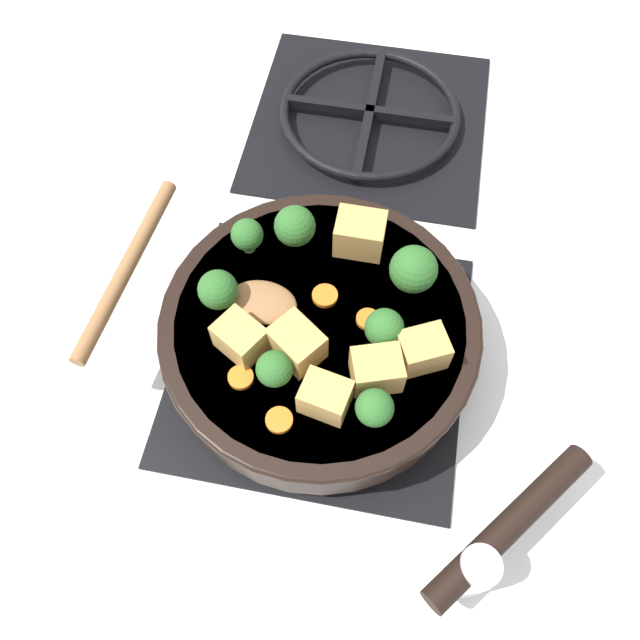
% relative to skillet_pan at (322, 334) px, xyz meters
% --- Properties ---
extents(ground_plane, '(2.40, 2.40, 0.00)m').
position_rel_skillet_pan_xyz_m(ground_plane, '(-0.00, 0.00, -0.06)').
color(ground_plane, white).
extents(front_burner_grate, '(0.31, 0.31, 0.03)m').
position_rel_skillet_pan_xyz_m(front_burner_grate, '(-0.00, 0.00, -0.05)').
color(front_burner_grate, black).
rests_on(front_burner_grate, ground_plane).
extents(rear_burner_grate, '(0.31, 0.31, 0.03)m').
position_rel_skillet_pan_xyz_m(rear_burner_grate, '(-0.00, 0.36, -0.05)').
color(rear_burner_grate, black).
rests_on(rear_burner_grate, ground_plane).
extents(skillet_pan, '(0.42, 0.40, 0.06)m').
position_rel_skillet_pan_xyz_m(skillet_pan, '(0.00, 0.00, 0.00)').
color(skillet_pan, black).
rests_on(skillet_pan, front_burner_grate).
extents(wooden_spoon, '(0.20, 0.22, 0.02)m').
position_rel_skillet_pan_xyz_m(wooden_spoon, '(-0.14, 0.01, 0.03)').
color(wooden_spoon, olive).
rests_on(wooden_spoon, skillet_pan).
extents(tofu_cube_center_large, '(0.05, 0.04, 0.03)m').
position_rel_skillet_pan_xyz_m(tofu_cube_center_large, '(0.02, -0.08, 0.04)').
color(tofu_cube_center_large, tan).
rests_on(tofu_cube_center_large, skillet_pan).
extents(tofu_cube_near_handle, '(0.05, 0.05, 0.04)m').
position_rel_skillet_pan_xyz_m(tofu_cube_near_handle, '(0.06, -0.05, 0.04)').
color(tofu_cube_near_handle, tan).
rests_on(tofu_cube_near_handle, skillet_pan).
extents(tofu_cube_east_chunk, '(0.05, 0.05, 0.03)m').
position_rel_skillet_pan_xyz_m(tofu_cube_east_chunk, '(0.10, -0.02, 0.04)').
color(tofu_cube_east_chunk, tan).
rests_on(tofu_cube_east_chunk, skillet_pan).
extents(tofu_cube_west_chunk, '(0.06, 0.06, 0.04)m').
position_rel_skillet_pan_xyz_m(tofu_cube_west_chunk, '(-0.02, -0.04, 0.04)').
color(tofu_cube_west_chunk, tan).
rests_on(tofu_cube_west_chunk, skillet_pan).
extents(tofu_cube_back_piece, '(0.05, 0.04, 0.04)m').
position_rel_skillet_pan_xyz_m(tofu_cube_back_piece, '(0.02, 0.10, 0.05)').
color(tofu_cube_back_piece, tan).
rests_on(tofu_cube_back_piece, skillet_pan).
extents(tofu_cube_front_piece, '(0.06, 0.05, 0.03)m').
position_rel_skillet_pan_xyz_m(tofu_cube_front_piece, '(-0.07, -0.04, 0.04)').
color(tofu_cube_front_piece, tan).
rests_on(tofu_cube_front_piece, skillet_pan).
extents(broccoli_floret_near_spoon, '(0.03, 0.03, 0.04)m').
position_rel_skillet_pan_xyz_m(broccoli_floret_near_spoon, '(-0.09, 0.07, 0.05)').
color(broccoli_floret_near_spoon, '#709956').
rests_on(broccoli_floret_near_spoon, skillet_pan).
extents(broccoli_floret_center_top, '(0.05, 0.05, 0.05)m').
position_rel_skillet_pan_xyz_m(broccoli_floret_center_top, '(0.08, 0.06, 0.06)').
color(broccoli_floret_center_top, '#709956').
rests_on(broccoli_floret_center_top, skillet_pan).
extents(broccoli_floret_east_rim, '(0.04, 0.04, 0.04)m').
position_rel_skillet_pan_xyz_m(broccoli_floret_east_rim, '(0.06, -0.01, 0.05)').
color(broccoli_floret_east_rim, '#709956').
rests_on(broccoli_floret_east_rim, skillet_pan).
extents(broccoli_floret_west_rim, '(0.03, 0.03, 0.04)m').
position_rel_skillet_pan_xyz_m(broccoli_floret_west_rim, '(-0.03, -0.07, 0.05)').
color(broccoli_floret_west_rim, '#709956').
rests_on(broccoli_floret_west_rim, skillet_pan).
extents(broccoli_floret_north_edge, '(0.04, 0.04, 0.05)m').
position_rel_skillet_pan_xyz_m(broccoli_floret_north_edge, '(-0.10, 0.00, 0.05)').
color(broccoli_floret_north_edge, '#709956').
rests_on(broccoli_floret_north_edge, skillet_pan).
extents(broccoli_floret_south_cluster, '(0.04, 0.04, 0.05)m').
position_rel_skillet_pan_xyz_m(broccoli_floret_south_cluster, '(-0.04, 0.09, 0.05)').
color(broccoli_floret_south_cluster, '#709956').
rests_on(broccoli_floret_south_cluster, skillet_pan).
extents(broccoli_floret_mid_floret, '(0.03, 0.03, 0.04)m').
position_rel_skillet_pan_xyz_m(broccoli_floret_mid_floret, '(0.06, -0.09, 0.05)').
color(broccoli_floret_mid_floret, '#709956').
rests_on(broccoli_floret_mid_floret, skillet_pan).
extents(carrot_slice_orange_thin, '(0.02, 0.02, 0.01)m').
position_rel_skillet_pan_xyz_m(carrot_slice_orange_thin, '(0.04, 0.01, 0.03)').
color(carrot_slice_orange_thin, orange).
rests_on(carrot_slice_orange_thin, skillet_pan).
extents(carrot_slice_near_center, '(0.02, 0.02, 0.01)m').
position_rel_skillet_pan_xyz_m(carrot_slice_near_center, '(-0.02, -0.11, 0.03)').
color(carrot_slice_near_center, orange).
rests_on(carrot_slice_near_center, skillet_pan).
extents(carrot_slice_edge_slice, '(0.03, 0.03, 0.01)m').
position_rel_skillet_pan_xyz_m(carrot_slice_edge_slice, '(0.00, 0.03, 0.03)').
color(carrot_slice_edge_slice, orange).
rests_on(carrot_slice_edge_slice, skillet_pan).
extents(carrot_slice_under_broccoli, '(0.02, 0.02, 0.01)m').
position_rel_skillet_pan_xyz_m(carrot_slice_under_broccoli, '(-0.06, -0.07, 0.03)').
color(carrot_slice_under_broccoli, orange).
rests_on(carrot_slice_under_broccoli, skillet_pan).
extents(salt_shaker, '(0.04, 0.04, 0.09)m').
position_rel_skillet_pan_xyz_m(salt_shaker, '(0.17, -0.19, -0.02)').
color(salt_shaker, white).
rests_on(salt_shaker, ground_plane).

